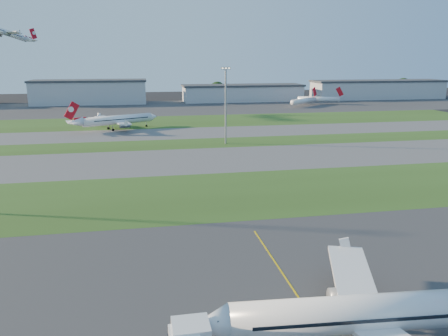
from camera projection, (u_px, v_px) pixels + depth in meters
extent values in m
cube|color=#2B4517|center=(206.00, 195.00, 94.40)|extent=(300.00, 34.00, 0.01)
cube|color=#515154|center=(190.00, 160.00, 125.84)|extent=(300.00, 32.00, 0.01)
cube|color=#2B4517|center=(182.00, 144.00, 149.65)|extent=(300.00, 18.00, 0.01)
cube|color=#515154|center=(176.00, 133.00, 170.61)|extent=(300.00, 26.00, 0.01)
cube|color=#2B4517|center=(171.00, 122.00, 202.05)|extent=(300.00, 40.00, 0.01)
cube|color=#333335|center=(164.00, 108.00, 259.21)|extent=(400.00, 80.00, 0.01)
cylinder|color=white|center=(375.00, 313.00, 43.40)|extent=(29.58, 5.88, 3.72)
cube|color=white|center=(353.00, 278.00, 51.18)|extent=(8.78, 15.33, 1.51)
cylinder|color=gray|center=(347.00, 297.00, 49.21)|extent=(4.27, 2.55, 2.25)
cylinder|color=white|center=(118.00, 120.00, 178.87)|extent=(27.89, 15.36, 3.67)
cube|color=red|center=(72.00, 111.00, 167.42)|extent=(5.84, 2.91, 7.31)
cube|color=white|center=(109.00, 119.00, 184.58)|extent=(12.42, 14.05, 1.49)
cube|color=white|center=(123.00, 123.00, 172.33)|extent=(6.91, 15.04, 1.49)
cylinder|color=gray|center=(114.00, 122.00, 183.96)|extent=(4.61, 3.70, 2.22)
cylinder|color=gray|center=(125.00, 125.00, 175.08)|extent=(4.61, 3.70, 2.22)
cylinder|color=white|center=(4.00, 32.00, 221.06)|extent=(20.03, 17.35, 2.98)
cube|color=red|center=(31.00, 25.00, 231.23)|extent=(4.10, 3.47, 5.94)
cube|color=white|center=(11.00, 32.00, 217.86)|extent=(11.59, 9.82, 1.21)
cube|color=white|center=(0.00, 33.00, 225.63)|extent=(8.29, 12.15, 1.21)
cylinder|color=gray|center=(7.00, 34.00, 218.26)|extent=(3.69, 3.50, 1.81)
cylinder|color=white|center=(304.00, 101.00, 265.59)|extent=(22.21, 18.86, 3.20)
cube|color=red|center=(315.00, 92.00, 274.02)|extent=(4.21, 3.49, 6.16)
cylinder|color=white|center=(318.00, 99.00, 277.29)|extent=(25.78, 10.78, 3.20)
cube|color=red|center=(340.00, 92.00, 274.66)|extent=(5.03, 1.82, 6.16)
cylinder|color=gray|center=(226.00, 107.00, 147.38)|extent=(0.60, 0.60, 25.00)
cube|color=gray|center=(226.00, 68.00, 144.21)|extent=(3.20, 0.50, 0.80)
cube|color=#FFF2CC|center=(226.00, 68.00, 144.21)|extent=(2.80, 0.70, 0.35)
cube|color=#A6A8AE|center=(90.00, 93.00, 277.98)|extent=(70.00, 22.00, 14.00)
cube|color=#383A3F|center=(89.00, 81.00, 276.12)|extent=(71.40, 23.00, 1.20)
cube|color=#A6A8AE|center=(243.00, 94.00, 296.44)|extent=(80.00, 22.00, 10.00)
cube|color=#383A3F|center=(243.00, 85.00, 295.06)|extent=(81.60, 23.00, 1.20)
cube|color=#A6A8AE|center=(378.00, 90.00, 314.16)|extent=(95.00, 22.00, 12.00)
cube|color=#383A3F|center=(379.00, 81.00, 312.54)|extent=(96.90, 23.00, 1.20)
cylinder|color=black|center=(131.00, 99.00, 294.23)|extent=(1.00, 1.00, 3.60)
sphere|color=black|center=(130.00, 93.00, 293.24)|extent=(9.90, 9.90, 9.90)
cylinder|color=black|center=(217.00, 97.00, 307.79)|extent=(1.00, 1.00, 4.20)
sphere|color=black|center=(217.00, 90.00, 306.63)|extent=(11.55, 11.55, 11.55)
cylinder|color=black|center=(319.00, 95.00, 319.41)|extent=(1.00, 1.00, 3.80)
sphere|color=black|center=(319.00, 90.00, 318.36)|extent=(10.45, 10.45, 10.45)
cylinder|color=black|center=(402.00, 93.00, 335.70)|extent=(1.00, 1.00, 4.60)
sphere|color=black|center=(403.00, 86.00, 334.43)|extent=(12.65, 12.65, 12.65)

